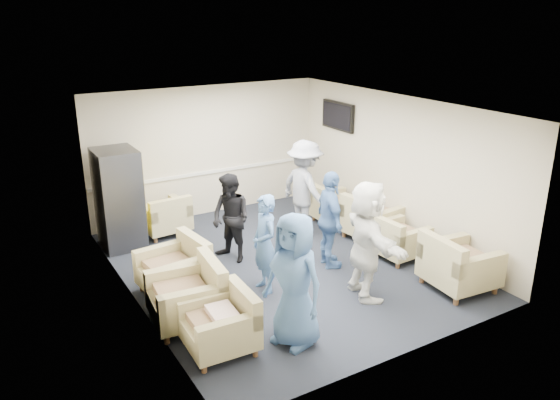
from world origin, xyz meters
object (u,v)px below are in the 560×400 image
vending_machine (119,199)px  armchair_right_far (335,208)px  armchair_corner (165,217)px  person_front_left (294,280)px  armchair_right_midnear (397,240)px  armchair_right_midfar (371,221)px  armchair_left_near (223,326)px  person_front_right (367,240)px  person_mid_left (265,244)px  armchair_left_mid (191,297)px  armchair_left_far (177,270)px  person_mid_right (330,220)px  armchair_right_near (456,267)px  person_back_left (231,218)px  person_back_right (305,189)px

vending_machine → armchair_right_far: bearing=-15.4°
armchair_corner → person_front_left: size_ratio=0.51×
armchair_right_midnear → armchair_right_midfar: (0.14, 0.88, 0.04)m
armchair_left_near → armchair_right_midnear: armchair_left_near is taller
armchair_left_near → armchair_right_midnear: size_ratio=1.03×
person_front_right → person_mid_left: bearing=68.9°
armchair_right_midfar → vending_machine: size_ratio=0.57×
armchair_left_mid → vending_machine: vending_machine is taller
armchair_left_far → person_mid_right: 2.61m
armchair_corner → vending_machine: bearing=3.3°
armchair_right_near → vending_machine: size_ratio=0.57×
armchair_left_mid → armchair_right_midfar: size_ratio=0.99×
armchair_right_near → armchair_right_midfar: armchair_right_near is taller
person_front_right → armchair_right_midfar: bearing=-25.8°
armchair_right_near → vending_machine: vending_machine is taller
armchair_left_near → person_front_right: (2.44, 0.18, 0.57)m
armchair_right_midfar → person_front_right: bearing=130.2°
armchair_right_midfar → person_front_right: size_ratio=0.57×
armchair_right_midfar → person_back_left: person_back_left is taller
armchair_right_midnear → person_mid_left: size_ratio=0.55×
vending_machine → armchair_right_midnear: bearing=-36.9°
armchair_right_near → armchair_right_far: armchair_right_near is taller
armchair_right_near → person_front_right: size_ratio=0.57×
armchair_corner → person_mid_left: person_mid_left is taller
armchair_right_midfar → person_back_right: 1.38m
armchair_left_mid → person_front_right: size_ratio=0.57×
armchair_right_near → armchair_left_mid: bearing=77.9°
armchair_right_midnear → person_mid_right: 1.35m
armchair_right_far → person_back_right: size_ratio=0.47×
person_front_left → person_back_left: 2.70m
armchair_left_near → armchair_left_mid: armchair_left_mid is taller
armchair_right_midfar → person_back_right: bearing=40.4°
person_mid_right → armchair_right_midfar: bearing=-51.2°
armchair_right_near → person_mid_right: size_ratio=0.62×
armchair_right_midnear → person_back_right: 1.98m
person_back_right → armchair_left_far: bearing=100.9°
armchair_left_far → person_front_right: person_front_right is taller
person_front_left → person_mid_left: 1.48m
armchair_left_mid → armchair_left_far: size_ratio=1.03×
armchair_left_near → person_back_right: person_back_right is taller
armchair_left_mid → armchair_corner: (0.78, 3.23, -0.04)m
armchair_left_mid → person_front_right: person_front_right is taller
armchair_right_far → person_back_left: size_ratio=0.56×
armchair_left_far → vending_machine: vending_machine is taller
armchair_right_near → person_back_left: bearing=47.8°
armchair_right_near → person_front_left: (-2.92, 0.06, 0.52)m
armchair_corner → person_mid_left: 3.03m
armchair_left_mid → person_mid_right: 2.75m
person_back_right → person_mid_right: bearing=156.9°
armchair_right_near → person_back_left: 3.73m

